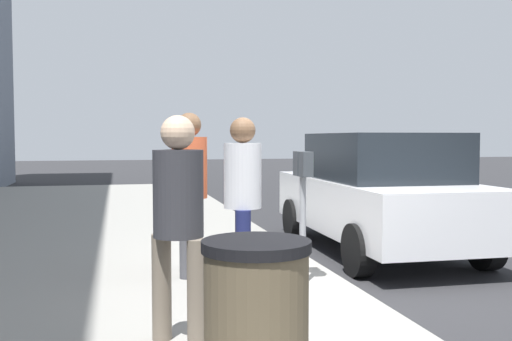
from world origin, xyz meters
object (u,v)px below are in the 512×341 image
Objects in this scene: parking_officer at (190,178)px; trash_bin at (256,333)px; parked_sedan_near at (378,192)px; pedestrian_at_meter at (243,188)px; parking_meter at (303,189)px; pedestrian_bystander at (178,211)px.

trash_bin is at bearing -72.44° from parking_officer.
parked_sedan_near is at bearing 43.45° from parking_officer.
parked_sedan_near is (2.13, -2.52, -0.29)m from pedestrian_at_meter.
parking_meter is 3.11m from trash_bin.
pedestrian_at_meter is at bearing -40.92° from parking_officer.
parking_officer is 0.41× the size of parked_sedan_near.
pedestrian_at_meter is 0.40× the size of parked_sedan_near.
pedestrian_bystander is 0.94× the size of parking_officer.
pedestrian_bystander is 1.45m from trash_bin.
parking_officer is at bearing -1.40° from trash_bin.
parking_meter is 0.77× the size of parking_officer.
pedestrian_at_meter is 0.89m from parking_officer.
parking_meter is 0.32× the size of parked_sedan_near.
parked_sedan_near is at bearing 50.61° from pedestrian_at_meter.
parked_sedan_near is at bearing 8.37° from pedestrian_bystander.
parking_officer reaches higher than parked_sedan_near.
trash_bin is (-2.83, 1.19, -0.51)m from parking_meter.
pedestrian_bystander is at bearing 137.16° from parked_sedan_near.
parking_meter is at bearing 138.29° from parked_sedan_near.
parking_officer reaches higher than parking_meter.
trash_bin is at bearing 148.16° from parked_sedan_near.
pedestrian_bystander is (-1.50, 1.47, -0.01)m from parking_meter.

